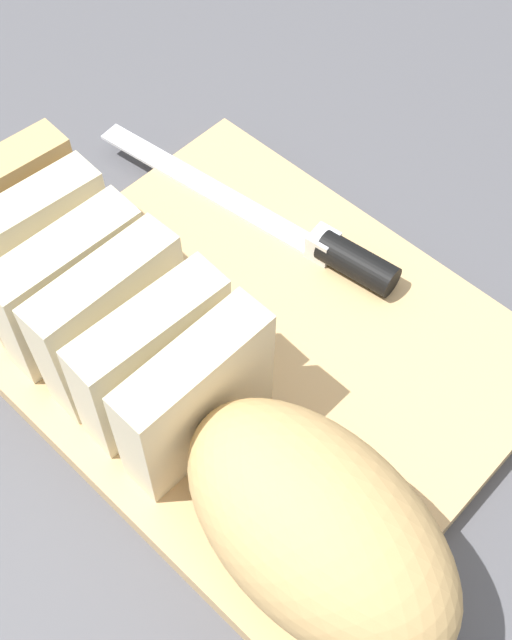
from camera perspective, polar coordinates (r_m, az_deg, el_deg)
ground_plane at (r=0.63m, az=0.00°, el=-2.56°), size 3.00×3.00×0.00m
cutting_board at (r=0.62m, az=0.00°, el=-2.07°), size 0.39×0.32×0.02m
bread_loaf at (r=0.52m, az=-3.98°, el=-6.01°), size 0.44×0.12×0.11m
bread_knife at (r=0.65m, az=4.35°, el=5.28°), size 0.29×0.07×0.03m
crumb_near_knife at (r=0.61m, az=-1.74°, el=-0.18°), size 0.01×0.01×0.01m
crumb_near_loaf at (r=0.60m, az=-1.73°, el=-2.93°), size 0.01×0.01×0.01m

